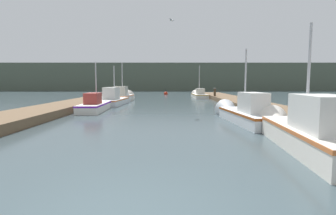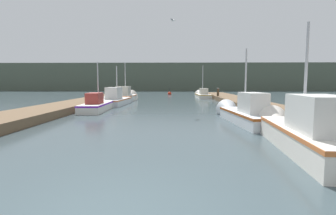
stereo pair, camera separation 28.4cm
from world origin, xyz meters
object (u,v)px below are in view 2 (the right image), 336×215
fishing_boat_2 (100,104)px  fishing_boat_3 (118,99)px  channel_buoy (170,94)px  fishing_boat_0 (301,130)px  fishing_boat_1 (243,113)px  mooring_piling_1 (126,93)px  mooring_piling_0 (218,94)px  fishing_boat_5 (202,95)px  fishing_boat_4 (126,96)px  seagull_lead (173,20)px

fishing_boat_2 → fishing_boat_3: 4.77m
fishing_boat_3 → channel_buoy: size_ratio=5.82×
fishing_boat_0 → fishing_boat_3: 17.64m
fishing_boat_0 → fishing_boat_1: size_ratio=1.03×
fishing_boat_1 → mooring_piling_1: bearing=109.9°
mooring_piling_0 → mooring_piling_1: 12.62m
mooring_piling_0 → channel_buoy: 13.96m
fishing_boat_0 → channel_buoy: (-4.40, 33.47, -0.36)m
fishing_boat_1 → fishing_boat_0: bearing=-90.6°
mooring_piling_1 → fishing_boat_5: bearing=-7.6°
fishing_boat_3 → mooring_piling_1: bearing=99.7°
fishing_boat_1 → channel_buoy: (-4.05, 28.34, -0.26)m
fishing_boat_2 → fishing_boat_3: size_ratio=0.96×
fishing_boat_5 → channel_buoy: (-4.24, 8.18, -0.18)m
fishing_boat_0 → fishing_boat_2: fishing_boat_0 is taller
fishing_boat_0 → mooring_piling_0: (1.02, 20.61, 0.13)m
fishing_boat_1 → fishing_boat_3: fishing_boat_1 is taller
mooring_piling_0 → mooring_piling_1: mooring_piling_0 is taller
fishing_boat_3 → fishing_boat_4: 3.72m
mooring_piling_1 → fishing_boat_3: bearing=-82.8°
fishing_boat_3 → mooring_piling_0: (9.69, 5.25, 0.24)m
fishing_boat_2 → fishing_boat_4: (0.32, 8.48, 0.10)m
fishing_boat_0 → fishing_boat_5: fishing_boat_5 is taller
channel_buoy → seagull_lead: (0.60, -23.98, 5.71)m
mooring_piling_0 → seagull_lead: 13.20m
fishing_boat_0 → seagull_lead: bearing=117.3°
fishing_boat_5 → mooring_piling_1: fishing_boat_5 is taller
fishing_boat_2 → seagull_lead: bearing=-14.3°
fishing_boat_2 → mooring_piling_0: 14.15m
fishing_boat_1 → mooring_piling_0: fishing_boat_1 is taller
mooring_piling_1 → seagull_lead: 19.01m
fishing_boat_4 → mooring_piling_1: bearing=104.1°
fishing_boat_4 → channel_buoy: size_ratio=4.43×
fishing_boat_2 → mooring_piling_1: size_ratio=6.29×
fishing_boat_4 → fishing_boat_0: bearing=-62.1°
fishing_boat_0 → channel_buoy: size_ratio=5.76×
fishing_boat_4 → fishing_boat_5: bearing=39.5°
fishing_boat_0 → mooring_piling_0: fishing_boat_0 is taller
fishing_boat_1 → seagull_lead: 7.78m
fishing_boat_1 → fishing_boat_2: size_ratio=1.00×
fishing_boat_1 → mooring_piling_1: (-9.73, 21.47, 0.06)m
fishing_boat_0 → fishing_boat_2: size_ratio=1.03×
fishing_boat_2 → mooring_piling_1: fishing_boat_2 is taller
mooring_piling_0 → fishing_boat_4: bearing=-171.0°
mooring_piling_1 → seagull_lead: size_ratio=1.79×
fishing_boat_3 → mooring_piling_1: 11.33m
fishing_boat_4 → fishing_boat_2: bearing=-88.7°
fishing_boat_3 → fishing_boat_4: size_ratio=1.31×
fishing_boat_4 → channel_buoy: 15.01m
mooring_piling_0 → fishing_boat_2: bearing=-135.0°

